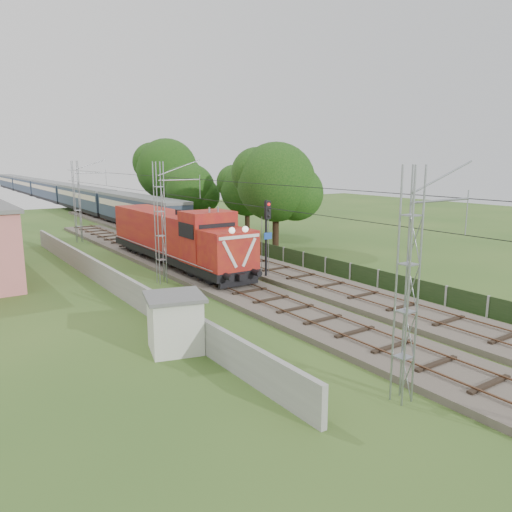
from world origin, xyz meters
TOP-DOWN VIEW (x-y plane):
  - ground at (0.00, 0.00)m, footprint 140.00×140.00m
  - track_main at (0.00, 7.00)m, footprint 4.20×70.00m
  - track_side at (5.00, 20.00)m, footprint 4.20×80.00m
  - catenary at (-2.95, 12.00)m, footprint 3.31×70.00m
  - boundary_wall at (-6.50, 12.00)m, footprint 0.25×40.00m
  - fence at (8.00, 3.00)m, footprint 0.12×32.00m
  - locomotive at (0.00, 16.01)m, footprint 3.21×18.32m
  - coach_rake at (5.00, 80.52)m, footprint 2.94×109.81m
  - signal_post at (3.24, 8.68)m, footprint 0.61×0.47m
  - relay_hut at (-7.40, 0.56)m, footprint 2.96×2.96m
  - tree_a at (10.92, 17.92)m, footprint 7.46×7.11m
  - tree_b at (13.58, 26.71)m, footprint 6.13×5.83m
  - tree_c at (9.87, 32.85)m, footprint 5.91×5.62m
  - tree_d at (11.63, 42.87)m, footprint 8.33×7.93m

SIDE VIEW (x-z plane):
  - ground at x=0.00m, z-range 0.00..0.00m
  - track_main at x=0.00m, z-range -0.04..0.41m
  - track_side at x=5.00m, z-range -0.04..0.41m
  - fence at x=8.00m, z-range 0.00..1.20m
  - boundary_wall at x=-6.50m, z-range 0.00..1.50m
  - relay_hut at x=-7.40m, z-range 0.01..2.51m
  - locomotive at x=0.00m, z-range 0.04..4.69m
  - coach_rake at x=5.00m, z-range 0.76..4.15m
  - signal_post at x=3.24m, z-range 1.03..6.51m
  - catenary at x=-2.95m, z-range 0.05..8.05m
  - tree_c at x=9.87m, z-range 0.95..8.60m
  - tree_b at x=13.58m, z-range 0.98..8.92m
  - tree_a at x=10.92m, z-range 1.20..10.87m
  - tree_d at x=11.63m, z-range 1.34..12.14m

